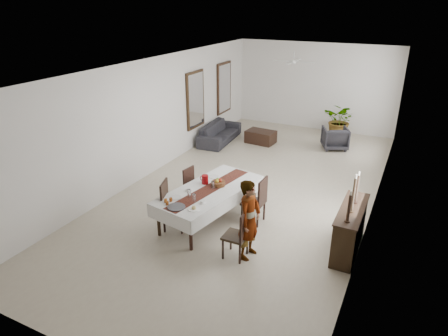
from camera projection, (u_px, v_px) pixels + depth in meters
floor at (252, 188)px, 10.56m from camera, size 6.00×12.00×0.00m
ceiling at (256, 65)px, 9.31m from camera, size 6.00×12.00×0.02m
wall_back at (315, 87)px, 14.89m from camera, size 6.00×0.02×3.20m
wall_front at (71, 261)px, 4.99m from camera, size 6.00×0.02×3.20m
wall_left at (155, 116)px, 11.16m from camera, size 0.02×12.00×3.20m
wall_right at (381, 149)px, 8.71m from camera, size 0.02×12.00×3.20m
dining_table_top at (210, 190)px, 8.79m from camera, size 1.44×2.58×0.05m
table_leg_fl at (159, 221)px, 8.33m from camera, size 0.08×0.08×0.71m
table_leg_fr at (191, 234)px, 7.84m from camera, size 0.08×0.08×0.71m
table_leg_bl at (225, 183)px, 10.04m from camera, size 0.08×0.08×0.71m
table_leg_br at (255, 192)px, 9.54m from camera, size 0.08×0.08×0.71m
tablecloth_top at (210, 189)px, 8.78m from camera, size 1.66×2.79×0.01m
tablecloth_drape_left at (190, 188)px, 9.16m from camera, size 0.49×2.57×0.30m
tablecloth_drape_right at (231, 203)px, 8.51m from camera, size 0.49×2.57×0.30m
tablecloth_drape_near at (168, 219)px, 7.88m from camera, size 1.18×0.23×0.30m
tablecloth_drape_far at (243, 176)px, 9.80m from camera, size 1.18×0.23×0.30m
table_runner at (210, 189)px, 8.78m from camera, size 0.81×2.56×0.00m
red_pitcher at (205, 179)px, 8.99m from camera, size 0.18×0.18×0.20m
pitcher_handle at (202, 179)px, 9.04m from camera, size 0.12×0.04×0.12m
wine_glass_near at (194, 198)px, 8.19m from camera, size 0.07×0.07×0.17m
wine_glass_mid at (189, 193)px, 8.39m from camera, size 0.07×0.07×0.17m
wine_glass_far at (213, 185)px, 8.75m from camera, size 0.07×0.07×0.17m
teacup_right at (202, 202)px, 8.15m from camera, size 0.09×0.09×0.06m
saucer_right at (203, 203)px, 8.16m from camera, size 0.15×0.15×0.01m
teacup_left at (188, 190)px, 8.67m from camera, size 0.09×0.09×0.06m
saucer_left at (188, 191)px, 8.68m from camera, size 0.15×0.15×0.01m
plate_near_right at (194, 209)px, 7.92m from camera, size 0.24×0.24×0.02m
bread_near_right at (194, 208)px, 7.91m from camera, size 0.09×0.09×0.09m
plate_near_left at (176, 197)px, 8.38m from camera, size 0.24×0.24×0.02m
plate_far_left at (214, 177)px, 9.36m from camera, size 0.24×0.24×0.02m
serving_tray at (176, 207)px, 7.99m from camera, size 0.37×0.37×0.02m
jam_jar_a at (167, 203)px, 8.08m from camera, size 0.06×0.06×0.08m
jam_jar_b at (166, 201)px, 8.18m from camera, size 0.06×0.06×0.08m
jam_jar_c at (171, 200)px, 8.23m from camera, size 0.06×0.06×0.08m
fruit_basket at (218, 183)px, 8.92m from camera, size 0.30×0.30×0.10m
fruit_red at (220, 180)px, 8.88m from camera, size 0.09×0.09×0.09m
fruit_green at (218, 179)px, 8.93m from camera, size 0.08×0.08×0.08m
fruit_yellow at (217, 181)px, 8.85m from camera, size 0.09×0.09×0.09m
chair_right_near_seat at (235, 236)px, 7.60m from camera, size 0.44×0.44×0.05m
chair_right_near_leg_fl at (240, 254)px, 7.48m from camera, size 0.04×0.04×0.43m
chair_right_near_leg_fr at (247, 244)px, 7.77m from camera, size 0.04×0.04×0.43m
chair_right_near_leg_bl at (223, 249)px, 7.62m from camera, size 0.04×0.04×0.43m
chair_right_near_leg_br at (231, 240)px, 7.92m from camera, size 0.04×0.04×0.43m
chair_right_near_back at (245, 225)px, 7.41m from camera, size 0.04×0.44×0.55m
chair_right_far_seat at (253, 202)px, 8.81m from camera, size 0.47×0.47×0.05m
chair_right_far_leg_fl at (258, 218)px, 8.68m from camera, size 0.05×0.05×0.45m
chair_right_far_leg_fr at (264, 211)px, 8.98m from camera, size 0.05×0.05×0.45m
chair_right_far_leg_bl at (242, 214)px, 8.84m from camera, size 0.05×0.05×0.45m
chair_right_far_leg_br at (249, 207)px, 9.14m from camera, size 0.05×0.05×0.45m
chair_right_far_back at (263, 192)px, 8.60m from camera, size 0.05×0.46×0.59m
chair_left_near_seat at (175, 208)px, 8.54m from camera, size 0.58×0.58×0.05m
chair_left_near_leg_fl at (169, 214)px, 8.85m from camera, size 0.06×0.06×0.46m
chair_left_near_leg_fr at (164, 223)px, 8.50m from camera, size 0.06×0.06×0.46m
chair_left_near_leg_bl at (186, 215)px, 8.79m from camera, size 0.06×0.06×0.46m
chair_left_near_leg_br at (182, 224)px, 8.45m from camera, size 0.06×0.06×0.46m
chair_left_near_back at (164, 195)px, 8.45m from camera, size 0.18×0.46×0.59m
chair_left_far_seat at (195, 190)px, 9.54m from camera, size 0.45×0.45×0.05m
chair_left_far_leg_fl at (194, 194)px, 9.84m from camera, size 0.05×0.05×0.39m
chair_left_far_leg_fr at (186, 199)px, 9.59m from camera, size 0.05×0.05×0.39m
chair_left_far_leg_bl at (205, 197)px, 9.67m from camera, size 0.05×0.05×0.39m
chair_left_far_leg_br at (196, 202)px, 9.42m from camera, size 0.05×0.05×0.39m
chair_left_far_back at (189, 178)px, 9.53m from camera, size 0.09×0.40×0.51m
woman at (249, 220)px, 7.49m from camera, size 0.44×0.62×1.60m
sideboard_body at (349, 230)px, 7.80m from camera, size 0.41×1.52×0.91m
sideboard_top at (352, 209)px, 7.62m from camera, size 0.45×1.58×0.03m
candlestick_near_base at (347, 221)px, 7.14m from camera, size 0.10×0.10×0.03m
candlestick_near_shaft at (349, 208)px, 7.04m from camera, size 0.05×0.05×0.51m
candlestick_near_candle at (351, 193)px, 6.92m from camera, size 0.04×0.04×0.08m
candlestick_mid_base at (351, 211)px, 7.48m from camera, size 0.10×0.10×0.03m
candlestick_mid_shaft at (354, 195)px, 7.34m from camera, size 0.05×0.05×0.66m
candlestick_mid_candle at (356, 176)px, 7.20m from camera, size 0.04×0.04×0.08m
candlestick_far_base at (355, 202)px, 7.81m from camera, size 0.10×0.10×0.03m
candlestick_far_shaft at (357, 189)px, 7.70m from camera, size 0.05×0.05×0.56m
candlestick_far_candle at (359, 173)px, 7.57m from camera, size 0.04×0.04×0.08m
sofa at (220, 133)px, 13.95m from camera, size 1.01×2.21×0.63m
armchair at (335, 138)px, 13.23m from camera, size 1.05×1.06×0.73m
coffee_table at (261, 137)px, 13.83m from camera, size 1.01×0.72×0.43m
potted_plant at (341, 120)px, 14.25m from camera, size 1.34×1.24×1.24m
mirror_frame_near at (195, 100)px, 12.96m from camera, size 0.06×1.05×1.85m
mirror_glass_near at (196, 100)px, 12.95m from camera, size 0.01×0.90×1.70m
mirror_frame_far at (224, 88)px, 14.69m from camera, size 0.06×1.05×1.85m
mirror_glass_far at (225, 88)px, 14.68m from camera, size 0.01×0.90×1.70m
fan_rod at (294, 55)px, 11.82m from camera, size 0.04×0.04×0.20m
fan_hub at (293, 62)px, 11.90m from camera, size 0.16×0.16×0.08m
fan_blade_n at (297, 60)px, 12.19m from camera, size 0.10×0.55×0.01m
fan_blade_s at (290, 63)px, 11.61m from camera, size 0.10×0.55×0.01m
fan_blade_e at (305, 62)px, 11.76m from camera, size 0.55×0.10×0.01m
fan_blade_w at (282, 61)px, 12.05m from camera, size 0.55×0.10×0.01m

